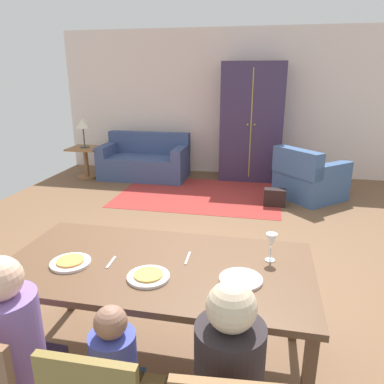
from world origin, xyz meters
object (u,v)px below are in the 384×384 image
object	(u,v)px
side_table	(86,158)
handbag	(275,197)
person_man	(20,360)
dining_table	(158,273)
wine_glass	(271,242)
couch	(145,161)
plate_near_child	(148,277)
plate_near_woman	(241,279)
armoire	(252,123)
table_lamp	(83,124)
plate_near_man	(71,263)
armchair	(308,179)

from	to	relation	value
side_table	handbag	bearing A→B (deg)	-14.43
person_man	side_table	world-z (taller)	person_man
dining_table	handbag	size ratio (longest dim) A/B	6.01
wine_glass	side_table	bearing A→B (deg)	129.71
couch	side_table	xyz separation A→B (m)	(-1.08, -0.26, 0.07)
plate_near_child	plate_near_woman	distance (m)	0.53
plate_near_woman	handbag	bearing A→B (deg)	85.72
couch	armoire	xyz separation A→B (m)	(1.96, 0.30, 0.75)
armoire	table_lamp	world-z (taller)	armoire
dining_table	wine_glass	xyz separation A→B (m)	(0.69, 0.18, 0.20)
plate_near_child	handbag	distance (m)	3.70
wine_glass	person_man	world-z (taller)	person_man
plate_near_man	plate_near_woman	bearing A→B (deg)	1.08
plate_near_woman	person_man	xyz separation A→B (m)	(-1.06, -0.57, -0.26)
dining_table	plate_near_woman	bearing A→B (deg)	-10.71
dining_table	table_lamp	size ratio (longest dim) A/B	3.56
plate_near_man	armoire	size ratio (longest dim) A/B	0.12
couch	handbag	world-z (taller)	couch
person_man	couch	size ratio (longest dim) A/B	0.69
wine_glass	couch	xyz separation A→B (m)	(-2.32, 4.35, -0.59)
table_lamp	couch	bearing A→B (deg)	13.38
wine_glass	plate_near_woman	bearing A→B (deg)	-120.28
plate_near_man	side_table	world-z (taller)	plate_near_man
dining_table	table_lamp	distance (m)	5.07
couch	side_table	size ratio (longest dim) A/B	2.76
plate_near_man	person_man	size ratio (longest dim) A/B	0.23
side_table	table_lamp	world-z (taller)	table_lamp
wine_glass	armoire	xyz separation A→B (m)	(-0.36, 4.65, 0.16)
armchair	handbag	distance (m)	0.71
armchair	person_man	bearing A→B (deg)	-112.06
plate_near_woman	wine_glass	distance (m)	0.35
couch	table_lamp	bearing A→B (deg)	-166.62
dining_table	plate_near_man	xyz separation A→B (m)	(-0.53, -0.12, 0.08)
plate_near_child	handbag	xyz separation A→B (m)	(0.79, 3.55, -0.64)
person_man	armoire	world-z (taller)	armoire
plate_near_woman	handbag	size ratio (longest dim) A/B	0.78
couch	plate_near_woman	bearing A→B (deg)	-65.07
plate_near_child	table_lamp	distance (m)	5.22
plate_near_child	wine_glass	size ratio (longest dim) A/B	1.34
armoire	couch	bearing A→B (deg)	-171.34
wine_glass	handbag	size ratio (longest dim) A/B	0.58
plate_near_woman	armchair	world-z (taller)	armchair
wine_glass	plate_near_man	bearing A→B (deg)	-166.20
person_man	table_lamp	distance (m)	5.43
handbag	plate_near_child	bearing A→B (deg)	-102.52
plate_near_man	wine_glass	world-z (taller)	wine_glass
wine_glass	side_table	world-z (taller)	wine_glass
plate_near_woman	armchair	xyz separation A→B (m)	(0.77, 3.94, -0.45)
plate_near_man	wine_glass	distance (m)	1.26
dining_table	side_table	world-z (taller)	dining_table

